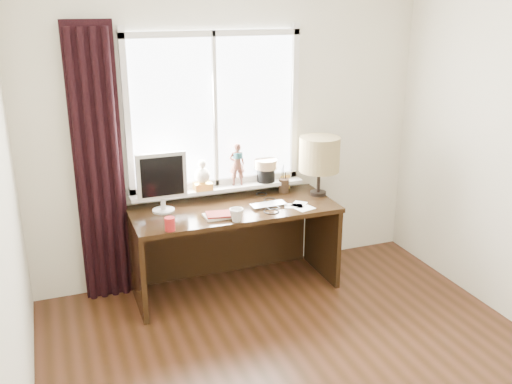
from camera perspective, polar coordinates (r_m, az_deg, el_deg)
name	(u,v)px	position (r m, az deg, el deg)	size (l,w,h in m)	color
wall_back	(231,132)	(4.93, -2.54, 6.02)	(3.50, 2.60, 0.00)	beige
laptop	(269,205)	(4.74, 1.27, -1.29)	(0.30, 0.19, 0.02)	silver
mug	(237,215)	(4.42, -1.96, -2.27)	(0.11, 0.10, 0.11)	white
red_cup	(170,224)	(4.29, -8.60, -3.19)	(0.08, 0.08, 0.10)	maroon
window	(216,134)	(4.84, -4.05, 5.80)	(1.52, 0.20, 1.40)	white
curtain	(99,169)	(4.67, -15.44, 2.27)	(0.38, 0.09, 2.25)	black
desk	(231,230)	(4.90, -2.52, -3.83)	(1.70, 0.70, 0.75)	black
monitor	(162,179)	(4.61, -9.40, 1.33)	(0.40, 0.18, 0.49)	beige
notebook_stack	(219,215)	(4.52, -3.75, -2.33)	(0.24, 0.18, 0.03)	beige
brush_holder	(284,185)	(5.08, 2.80, 0.67)	(0.09, 0.09, 0.25)	black
icon_frame	(285,182)	(5.15, 2.97, 0.98)	(0.10, 0.04, 0.13)	gold
table_lamp	(320,155)	(4.94, 6.37, 3.70)	(0.35, 0.35, 0.52)	black
loose_papers	(299,206)	(4.76, 4.33, -1.42)	(0.24, 0.27, 0.00)	white
desk_cables	(268,203)	(4.80, 1.24, -1.13)	(0.24, 0.57, 0.01)	black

